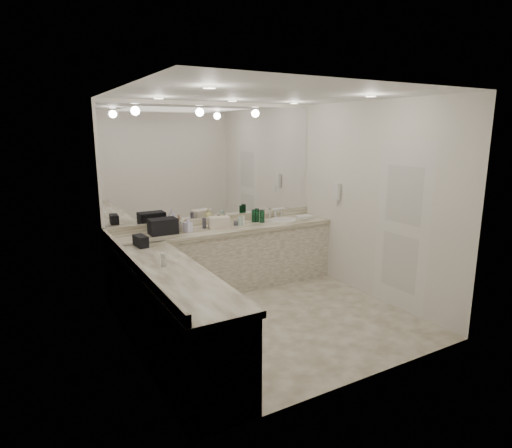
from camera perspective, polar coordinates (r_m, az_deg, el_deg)
floor at (r=5.27m, az=1.91°, el=-12.53°), size 3.20×3.20×0.00m
ceiling at (r=4.79m, az=2.14°, el=16.94°), size 3.20×3.20×0.00m
wall_back at (r=6.17m, az=-5.34°, el=3.78°), size 3.20×0.02×2.60m
wall_left at (r=4.26m, az=-16.60°, el=-0.60°), size 0.02×3.00×2.60m
wall_right at (r=5.86m, az=15.47°, el=2.91°), size 0.02×3.00×2.60m
vanity_back_base at (r=6.10m, az=-4.00°, el=-4.78°), size 3.20×0.60×0.84m
vanity_back_top at (r=5.98m, az=-4.03°, el=-0.68°), size 3.20×0.64×0.06m
vanity_left_base at (r=4.34m, az=-10.98°, el=-12.33°), size 0.60×2.40×0.84m
vanity_left_top at (r=4.18m, az=-11.11°, el=-6.69°), size 0.64×2.42×0.06m
backsplash_back at (r=6.22m, az=-5.20°, el=0.57°), size 3.20×0.04×0.10m
backsplash_left at (r=4.36m, az=-16.06°, el=-5.06°), size 0.04×3.00×0.10m
mirror_back at (r=6.11m, az=-5.39°, el=8.17°), size 3.12×0.01×1.55m
mirror_left at (r=4.19m, az=-16.84°, el=5.76°), size 0.01×2.92×1.55m
sink at (r=6.44m, az=3.56°, el=0.51°), size 0.44×0.44×0.03m
faucet at (r=6.60m, az=2.57°, el=1.47°), size 0.24×0.16×0.14m
wall_phone at (r=6.33m, az=10.72°, el=4.28°), size 0.06×0.10×0.24m
door at (r=5.56m, az=18.86°, el=-0.43°), size 0.02×0.82×2.10m
black_toiletry_bag at (r=5.67m, az=-12.31°, el=-0.29°), size 0.36×0.23×0.20m
black_bag_spill at (r=5.14m, az=-15.13°, el=-2.16°), size 0.13×0.25×0.13m
cream_cosmetic_case at (r=5.90m, az=-4.95°, el=0.22°), size 0.31×0.23×0.16m
hand_towel at (r=6.60m, az=6.51°, el=0.96°), size 0.24×0.17×0.04m
lotion_left at (r=4.35m, az=-12.25°, el=-4.66°), size 0.06×0.06×0.13m
soap_bottle_a at (r=5.79m, az=-9.89°, el=-0.02°), size 0.09×0.09×0.19m
soap_bottle_b at (r=5.71m, az=-9.05°, el=-0.10°), size 0.12×0.12×0.20m
soap_bottle_c at (r=6.00m, az=-4.64°, el=0.52°), size 0.17×0.17×0.18m
green_bottle_0 at (r=6.28m, az=0.14°, el=1.19°), size 0.07×0.07×0.20m
green_bottle_1 at (r=6.24m, az=0.82°, el=1.06°), size 0.07×0.07×0.19m
green_bottle_2 at (r=6.27m, az=-0.27°, el=1.11°), size 0.07×0.07×0.18m
amenity_bottle_0 at (r=5.90m, az=-6.91°, el=0.12°), size 0.05×0.05×0.15m
amenity_bottle_1 at (r=6.05m, az=-2.19°, el=0.38°), size 0.06×0.06×0.12m
amenity_bottle_2 at (r=5.60m, az=-13.41°, el=-1.00°), size 0.06×0.06×0.11m
amenity_bottle_3 at (r=6.06m, az=-1.69°, el=0.48°), size 0.04×0.04×0.14m
amenity_bottle_4 at (r=5.93m, az=-3.84°, el=0.00°), size 0.06×0.06×0.10m
amenity_bottle_5 at (r=5.88m, az=-9.19°, el=-0.01°), size 0.04×0.04×0.14m
amenity_bottle_6 at (r=6.06m, az=-2.74°, el=0.10°), size 0.06×0.06×0.06m
amenity_bottle_7 at (r=5.70m, az=-10.98°, el=-0.69°), size 0.04×0.04×0.10m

